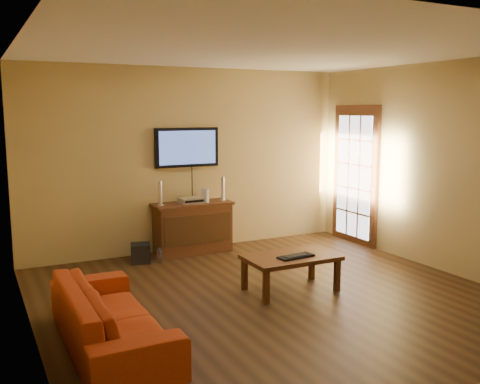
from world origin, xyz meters
TOP-DOWN VIEW (x-y plane):
  - ground_plane at (0.00, 0.00)m, footprint 5.00×5.00m
  - room_walls at (0.00, 0.62)m, footprint 5.00×5.00m
  - french_door at (2.46, 1.70)m, footprint 0.07×1.02m
  - media_console at (-0.06, 2.27)m, footprint 1.17×0.45m
  - television at (-0.06, 2.45)m, footprint 0.97×0.08m
  - coffee_table at (0.31, 0.18)m, footprint 1.07×0.64m
  - sofa at (-1.91, -0.38)m, footprint 0.56×1.93m
  - speaker_left at (-0.56, 2.25)m, footprint 0.10×0.10m
  - speaker_right at (0.43, 2.28)m, footprint 0.10×0.10m
  - av_receiver at (-0.08, 2.28)m, footprint 0.35×0.26m
  - game_console at (0.13, 2.24)m, footprint 0.07×0.15m
  - subwoofer at (-0.91, 2.10)m, footprint 0.32×0.32m
  - bottle at (-0.68, 1.98)m, footprint 0.07×0.07m
  - keyboard at (0.32, 0.08)m, footprint 0.45×0.21m

SIDE VIEW (x-z plane):
  - ground_plane at x=0.00m, z-range 0.00..0.00m
  - bottle at x=-0.68m, z-range -0.01..0.21m
  - subwoofer at x=-0.91m, z-range 0.00..0.26m
  - coffee_table at x=0.31m, z-range 0.16..0.58m
  - media_console at x=-0.06m, z-range 0.00..0.75m
  - sofa at x=-1.91m, z-range 0.00..0.75m
  - keyboard at x=0.32m, z-range 0.42..0.45m
  - av_receiver at x=-0.08m, z-range 0.74..0.82m
  - game_console at x=0.13m, z-range 0.74..0.94m
  - speaker_left at x=-0.56m, z-range 0.73..1.08m
  - speaker_right at x=0.43m, z-range 0.73..1.08m
  - french_door at x=2.46m, z-range -0.06..2.16m
  - television at x=-0.06m, z-range 1.25..1.83m
  - room_walls at x=0.00m, z-range -0.81..4.19m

